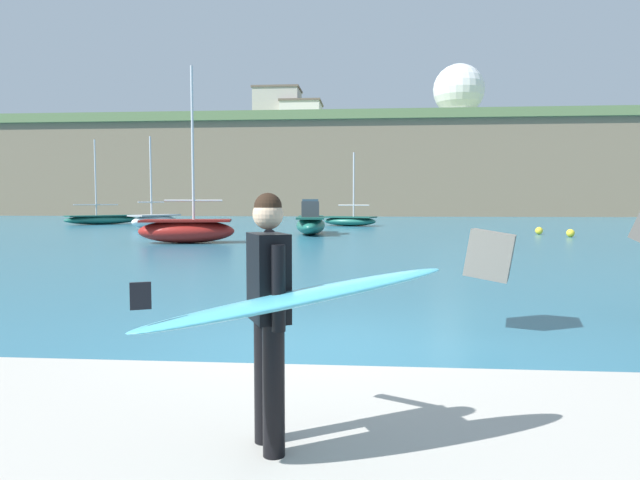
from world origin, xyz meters
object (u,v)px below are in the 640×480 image
surfer_with_board (278,303)px  boat_near_left (102,219)px  mooring_buoy_inner (539,231)px  boat_near_right (187,230)px  station_building_central (302,116)px  mooring_buoy_middle (570,233)px  radar_dome (459,96)px  boat_near_centre (311,222)px  boat_mid_centre (155,221)px  station_building_west (278,109)px  boat_mid_left (350,220)px

surfer_with_board → boat_near_left: boat_near_left is taller
mooring_buoy_inner → boat_near_right: bearing=-155.4°
surfer_with_board → boat_near_right: boat_near_right is taller
surfer_with_board → mooring_buoy_inner: 32.73m
boat_near_left → station_building_central: (11.57, 46.64, 15.33)m
mooring_buoy_middle → mooring_buoy_inner: bearing=112.0°
radar_dome → mooring_buoy_inner: bearing=-94.6°
surfer_with_board → boat_near_centre: 30.29m
boat_near_centre → radar_dome: bearing=74.7°
boat_near_centre → boat_near_right: boat_near_right is taller
mooring_buoy_inner → boat_near_centre: bearing=-176.7°
boat_mid_centre → mooring_buoy_middle: size_ratio=14.75×
mooring_buoy_inner → station_building_west: (-24.89, 59.23, 16.72)m
boat_near_right → surfer_with_board: bearing=-70.7°
boat_near_left → boat_mid_left: size_ratio=1.23×
boat_near_centre → station_building_central: bearing=97.1°
boat_near_centre → station_building_central: station_building_central is taller
boat_near_left → station_building_central: 50.44m
boat_mid_left → station_building_west: (-13.41, 48.52, 16.51)m
boat_near_centre → station_building_west: (-11.45, 60.01, 16.25)m
station_building_central → boat_mid_centre: bearing=-94.6°
station_building_central → boat_mid_left: bearing=-78.9°
boat_near_left → station_building_central: size_ratio=0.98×
boat_mid_left → station_building_central: size_ratio=0.80×
surfer_with_board → mooring_buoy_middle: surfer_with_board is taller
boat_near_left → surfer_with_board: bearing=-63.1°
surfer_with_board → mooring_buoy_inner: surfer_with_board is taller
mooring_buoy_inner → station_building_central: (-20.89, 58.69, 15.56)m
surfer_with_board → boat_mid_left: size_ratio=0.35×
boat_near_centre → station_building_central: size_ratio=0.87×
boat_near_centre → mooring_buoy_middle: size_ratio=14.30×
boat_near_centre → radar_dome: 74.37m
boat_near_left → mooring_buoy_middle: 36.43m
boat_near_left → boat_mid_left: bearing=-3.7°
boat_mid_left → mooring_buoy_inner: boat_mid_left is taller
boat_mid_left → mooring_buoy_inner: 15.71m
boat_mid_left → boat_mid_centre: (-13.68, -5.72, 0.14)m
surfer_with_board → boat_mid_centre: (-14.55, 35.93, -0.70)m
radar_dome → boat_mid_left: bearing=-106.5°
station_building_central → surfer_with_board: bearing=-83.5°
boat_near_left → mooring_buoy_middle: size_ratio=16.10×
boat_near_left → station_building_central: bearing=76.1°
mooring_buoy_inner → boat_mid_centre: bearing=168.8°
boat_near_left → mooring_buoy_inner: boat_near_left is taller
mooring_buoy_inner → mooring_buoy_middle: bearing=-68.0°
surfer_with_board → boat_mid_left: bearing=91.2°
mooring_buoy_inner → mooring_buoy_middle: same height
mooring_buoy_middle → station_building_west: 68.91m
radar_dome → station_building_west: bearing=-163.3°
mooring_buoy_inner → station_building_west: size_ratio=0.06×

